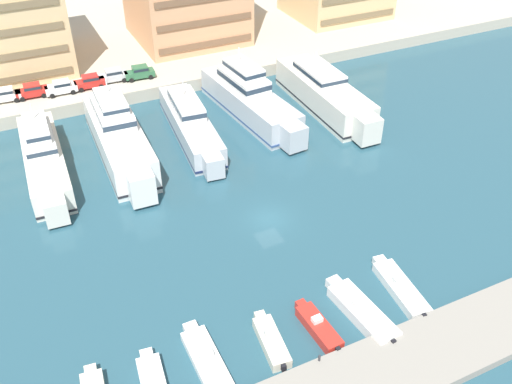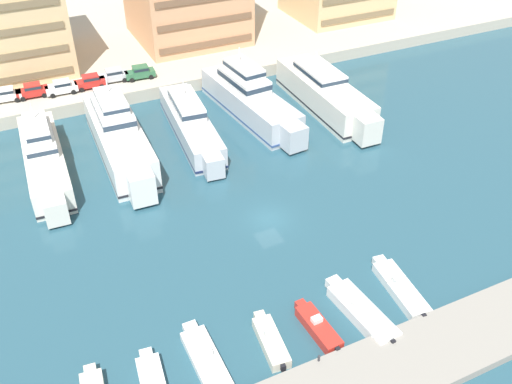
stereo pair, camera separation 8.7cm
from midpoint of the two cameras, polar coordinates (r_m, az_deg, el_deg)
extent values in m
plane|color=#285160|center=(57.51, 1.31, -2.74)|extent=(400.00, 400.00, 0.00)
cube|color=#BCB29E|center=(112.78, -14.47, 16.86)|extent=(180.00, 70.00, 1.77)
cube|color=gray|center=(45.55, 13.39, -16.87)|extent=(120.00, 6.07, 0.80)
cube|color=silver|center=(67.61, -20.41, 2.88)|extent=(4.85, 17.88, 3.02)
cube|color=silver|center=(59.38, -19.42, -1.78)|extent=(2.31, 2.12, 2.57)
cube|color=black|center=(68.12, -20.24, 2.19)|extent=(4.90, 18.06, 0.24)
cube|color=white|center=(67.67, -20.92, 5.00)|extent=(3.49, 7.58, 1.40)
cube|color=#233342|center=(67.60, -20.94, 5.11)|extent=(3.53, 7.65, 0.50)
cube|color=white|center=(67.04, -21.16, 5.98)|extent=(2.72, 5.91, 1.29)
cube|color=#233342|center=(66.98, -21.18, 6.08)|extent=(2.76, 5.97, 0.46)
cylinder|color=silver|center=(67.34, -21.54, 7.54)|extent=(0.16, 0.16, 1.80)
cube|color=silver|center=(76.07, -21.06, 5.96)|extent=(3.47, 1.06, 0.20)
cube|color=white|center=(68.27, -13.58, 5.10)|extent=(5.43, 18.92, 4.02)
cube|color=white|center=(59.48, -11.43, 0.48)|extent=(2.70, 2.47, 3.42)
cube|color=black|center=(68.93, -13.43, 4.17)|extent=(5.49, 19.11, 0.24)
cube|color=white|center=(68.12, -14.17, 7.71)|extent=(3.99, 8.01, 1.72)
cube|color=#233342|center=(68.04, -14.19, 7.84)|extent=(4.04, 8.09, 0.62)
cube|color=white|center=(67.47, -14.35, 8.79)|extent=(3.11, 6.25, 1.16)
cube|color=#233342|center=(67.42, -14.36, 8.87)|extent=(3.15, 6.31, 0.42)
cylinder|color=silver|center=(67.89, -14.74, 10.30)|extent=(0.16, 0.16, 1.80)
cube|color=white|center=(77.28, -15.06, 7.92)|extent=(4.07, 1.05, 0.20)
cube|color=silver|center=(70.94, -6.60, 6.62)|extent=(5.48, 18.09, 2.83)
cube|color=silver|center=(62.80, -4.31, 2.59)|extent=(2.27, 2.10, 2.41)
cube|color=#192347|center=(71.39, -6.55, 5.98)|extent=(5.53, 18.27, 0.24)
cube|color=white|center=(71.04, -7.00, 8.67)|extent=(3.67, 7.73, 1.61)
cube|color=#233342|center=(70.96, -7.01, 8.79)|extent=(3.71, 7.81, 0.58)
cylinder|color=silver|center=(71.26, -7.33, 10.27)|extent=(0.16, 0.16, 1.80)
cube|color=silver|center=(79.33, -8.32, 9.31)|extent=(3.32, 1.20, 0.20)
cube|color=silver|center=(75.13, -0.70, 8.91)|extent=(6.42, 18.86, 3.45)
cube|color=silver|center=(67.47, 3.75, 5.52)|extent=(2.82, 2.61, 2.93)
cube|color=#334C7F|center=(75.65, -0.69, 8.16)|extent=(6.49, 19.05, 0.24)
cube|color=white|center=(75.06, -1.26, 11.10)|extent=(4.40, 8.08, 1.78)
cube|color=#233342|center=(74.99, -1.26, 11.23)|extent=(4.46, 8.16, 0.64)
cube|color=white|center=(74.41, -1.28, 12.20)|extent=(3.43, 6.30, 1.35)
cube|color=#233342|center=(74.36, -1.28, 12.29)|extent=(3.48, 6.36, 0.49)
cylinder|color=silver|center=(74.73, -1.75, 13.61)|extent=(0.16, 0.16, 1.80)
cube|color=silver|center=(83.15, -4.13, 11.04)|extent=(4.11, 1.26, 0.20)
cube|color=silver|center=(77.43, 6.74, 9.67)|extent=(5.32, 18.50, 3.77)
cube|color=silver|center=(69.85, 11.01, 6.20)|extent=(2.79, 2.55, 3.21)
cube|color=black|center=(77.98, 6.67, 8.86)|extent=(5.38, 18.68, 0.24)
cube|color=white|center=(77.41, 6.35, 11.77)|extent=(4.03, 7.80, 1.30)
cube|color=#233342|center=(77.36, 6.35, 11.86)|extent=(4.09, 7.88, 0.47)
cylinder|color=silver|center=(77.71, 5.99, 13.14)|extent=(0.16, 0.16, 1.80)
cube|color=silver|center=(85.35, 3.38, 11.82)|extent=(4.26, 0.98, 0.20)
cube|color=beige|center=(45.90, -16.23, -16.85)|extent=(0.96, 0.82, 0.79)
cube|color=white|center=(45.94, -10.93, -15.75)|extent=(1.05, 0.90, 0.70)
cube|color=white|center=(44.85, -4.82, -16.81)|extent=(2.05, 6.89, 0.76)
cube|color=white|center=(47.17, -6.58, -13.39)|extent=(1.11, 0.91, 0.65)
cube|color=silver|center=(44.65, -5.12, -15.84)|extent=(1.11, 0.61, 0.50)
cube|color=#283847|center=(44.76, -5.26, -15.52)|extent=(1.01, 0.08, 0.30)
cube|color=beige|center=(45.89, 1.52, -14.81)|extent=(2.12, 4.98, 0.91)
cube|color=beige|center=(47.55, 0.36, -12.40)|extent=(0.93, 0.80, 0.78)
cube|color=silver|center=(45.54, 1.37, -13.89)|extent=(0.92, 0.70, 0.55)
cube|color=#283847|center=(45.65, 1.25, -13.57)|extent=(0.78, 0.17, 0.33)
cube|color=black|center=(44.29, 2.73, -17.14)|extent=(0.39, 0.32, 0.60)
cube|color=red|center=(47.04, 6.27, -13.38)|extent=(1.72, 4.92, 0.93)
cube|color=red|center=(48.51, 4.47, -11.26)|extent=(0.86, 0.71, 0.79)
cube|color=silver|center=(46.72, 6.07, -12.55)|extent=(0.85, 0.64, 0.42)
cube|color=#283847|center=(46.83, 5.89, -12.27)|extent=(0.75, 0.11, 0.25)
cube|color=black|center=(45.63, 8.14, -15.40)|extent=(0.37, 0.30, 0.60)
cube|color=white|center=(48.55, 10.59, -11.82)|extent=(2.75, 7.13, 1.01)
cube|color=white|center=(50.54, 7.78, -9.05)|extent=(1.28, 1.08, 0.86)
cube|color=silver|center=(48.25, 10.30, -10.83)|extent=(1.25, 0.70, 0.51)
cube|color=#283847|center=(48.34, 10.10, -10.56)|extent=(1.10, 0.17, 0.31)
cube|color=black|center=(46.81, 13.51, -14.46)|extent=(0.38, 0.31, 0.60)
cube|color=white|center=(51.28, 14.26, -9.38)|extent=(2.63, 6.73, 0.84)
cube|color=white|center=(53.40, 12.23, -6.80)|extent=(1.16, 0.99, 0.71)
cube|color=silver|center=(51.09, 14.08, -8.49)|extent=(1.13, 0.71, 0.51)
cube|color=#283847|center=(51.20, 13.93, -8.22)|extent=(0.98, 0.18, 0.31)
cube|color=black|center=(49.33, 16.39, -11.88)|extent=(0.39, 0.32, 0.60)
cube|color=white|center=(81.85, -23.87, 8.73)|extent=(4.21, 1.98, 0.80)
cube|color=white|center=(81.54, -23.89, 9.21)|extent=(2.20, 1.70, 0.68)
cube|color=#1E2833|center=(81.54, -23.89, 9.21)|extent=(2.16, 1.71, 0.37)
cylinder|color=black|center=(81.16, -22.85, 8.45)|extent=(0.65, 0.26, 0.64)
cylinder|color=black|center=(82.70, -22.90, 8.94)|extent=(0.65, 0.26, 0.64)
cube|color=red|center=(81.73, -21.53, 9.28)|extent=(4.17, 1.87, 0.80)
cube|color=red|center=(81.42, -21.54, 9.77)|extent=(2.16, 1.65, 0.68)
cube|color=#1E2833|center=(81.42, -21.54, 9.77)|extent=(2.12, 1.66, 0.37)
cylinder|color=black|center=(81.13, -22.35, 8.57)|extent=(0.65, 0.25, 0.64)
cylinder|color=black|center=(82.68, -22.45, 9.05)|extent=(0.65, 0.25, 0.64)
cylinder|color=black|center=(81.13, -20.47, 9.02)|extent=(0.65, 0.25, 0.64)
cylinder|color=black|center=(82.67, -20.61, 9.49)|extent=(0.65, 0.25, 0.64)
cube|color=white|center=(81.32, -18.93, 9.74)|extent=(4.14, 1.79, 0.80)
cube|color=white|center=(81.03, -18.93, 10.23)|extent=(2.13, 1.61, 0.68)
cube|color=#1E2833|center=(81.03, -18.93, 10.23)|extent=(2.09, 1.62, 0.37)
cylinder|color=black|center=(80.65, -19.73, 9.02)|extent=(0.64, 0.23, 0.64)
cylinder|color=black|center=(82.19, -19.90, 9.50)|extent=(0.64, 0.23, 0.64)
cylinder|color=black|center=(80.81, -17.85, 9.48)|extent=(0.64, 0.23, 0.64)
cylinder|color=black|center=(82.35, -18.05, 9.94)|extent=(0.64, 0.23, 0.64)
cube|color=red|center=(81.81, -16.31, 10.41)|extent=(4.16, 1.84, 0.80)
cube|color=red|center=(81.52, -16.30, 10.90)|extent=(2.15, 1.63, 0.68)
cube|color=#1E2833|center=(81.52, -16.30, 10.90)|extent=(2.11, 1.65, 0.37)
cylinder|color=black|center=(81.08, -17.10, 9.71)|extent=(0.65, 0.24, 0.64)
cylinder|color=black|center=(82.63, -17.30, 10.18)|extent=(0.65, 0.24, 0.64)
cylinder|color=black|center=(81.35, -15.22, 10.14)|extent=(0.65, 0.24, 0.64)
cylinder|color=black|center=(82.88, -15.45, 10.59)|extent=(0.65, 0.24, 0.64)
cube|color=#B7BCC1|center=(82.84, -14.16, 11.10)|extent=(4.15, 1.84, 0.80)
cube|color=#B7BCC1|center=(82.56, -14.14, 11.59)|extent=(2.15, 1.63, 0.68)
cube|color=#1E2833|center=(82.56, -14.14, 11.59)|extent=(2.11, 1.64, 0.37)
cylinder|color=black|center=(82.06, -14.92, 10.42)|extent=(0.65, 0.24, 0.64)
cylinder|color=black|center=(83.60, -15.16, 10.87)|extent=(0.65, 0.24, 0.64)
cylinder|color=black|center=(82.43, -13.07, 10.83)|extent=(0.65, 0.24, 0.64)
cylinder|color=black|center=(83.96, -13.34, 11.27)|extent=(0.65, 0.24, 0.64)
cube|color=#2D6642|center=(82.99, -11.60, 11.51)|extent=(4.20, 1.95, 0.80)
cube|color=#2D6642|center=(82.72, -11.56, 12.00)|extent=(2.19, 1.69, 0.68)
cube|color=#1E2833|center=(82.72, -11.56, 12.00)|extent=(2.15, 1.70, 0.37)
cylinder|color=black|center=(82.19, -12.37, 10.85)|extent=(0.65, 0.26, 0.64)
cylinder|color=black|center=(83.72, -12.61, 11.30)|extent=(0.65, 0.26, 0.64)
cylinder|color=black|center=(82.61, -10.51, 11.22)|extent=(0.65, 0.26, 0.64)
cylinder|color=black|center=(84.13, -10.79, 11.66)|extent=(0.65, 0.26, 0.64)
cube|color=#7B6748|center=(84.20, -24.24, 10.03)|extent=(18.91, 0.24, 0.90)
cube|color=brown|center=(89.10, -5.02, 14.52)|extent=(14.88, 0.24, 0.90)
cube|color=brown|center=(87.92, -5.14, 16.58)|extent=(14.88, 0.24, 0.90)
cube|color=#7B6748|center=(101.67, 10.12, 16.86)|extent=(14.45, 0.24, 0.90)
cylinder|color=#2D2D33|center=(44.47, 6.30, -16.23)|extent=(0.18, 0.18, 0.45)
sphere|color=#2D2D33|center=(44.24, 6.32, -16.00)|extent=(0.20, 0.20, 0.20)
camera|label=1|loc=(0.04, -90.04, -0.03)|focal=40.00mm
camera|label=2|loc=(0.04, 89.96, 0.03)|focal=40.00mm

